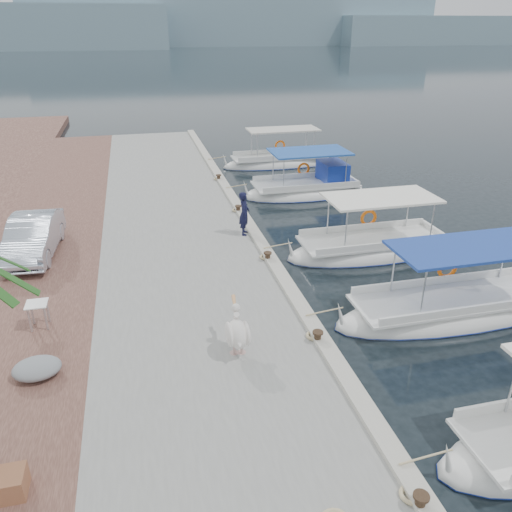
{
  "coord_description": "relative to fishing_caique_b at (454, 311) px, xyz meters",
  "views": [
    {
      "loc": [
        -4.4,
        -13.51,
        7.93
      ],
      "look_at": [
        -1.0,
        0.52,
        1.2
      ],
      "focal_mm": 35.0,
      "sensor_mm": 36.0,
      "label": 1
    }
  ],
  "objects": [
    {
      "name": "pelican",
      "position": [
        -6.83,
        -1.05,
        0.99
      ],
      "size": [
        0.6,
        1.53,
        1.19
      ],
      "color": "tan",
      "rests_on": "concrete_quay"
    },
    {
      "name": "fisherman",
      "position": [
        -5.0,
        6.5,
        1.22
      ],
      "size": [
        0.55,
        0.7,
        1.69
      ],
      "primitive_type": "imported",
      "rotation": [
        0.0,
        0.0,
        1.31
      ],
      "color": "black",
      "rests_on": "concrete_quay"
    },
    {
      "name": "distant_hills",
      "position": [
        25.21,
        203.91,
        7.49
      ],
      "size": [
        330.0,
        60.0,
        18.0
      ],
      "color": "#7593A2",
      "rests_on": "ground"
    },
    {
      "name": "cobblestone_strip",
      "position": [
        -12.4,
        7.42,
        0.13
      ],
      "size": [
        4.0,
        40.0,
        0.5
      ],
      "primitive_type": "cube",
      "color": "brown",
      "rests_on": "ground"
    },
    {
      "name": "tarp_bundle",
      "position": [
        -11.54,
        -0.81,
        0.58
      ],
      "size": [
        1.1,
        0.9,
        0.4
      ],
      "primitive_type": "ellipsoid",
      "color": "gray",
      "rests_on": "cobblestone_strip"
    },
    {
      "name": "fishing_caique_b",
      "position": [
        0.0,
        0.0,
        0.0
      ],
      "size": [
        7.64,
        2.25,
        2.83
      ],
      "color": "white",
      "rests_on": "ground"
    },
    {
      "name": "folding_table",
      "position": [
        -11.77,
        1.36,
        0.9
      ],
      "size": [
        0.55,
        0.55,
        0.73
      ],
      "color": "silver",
      "rests_on": "cobblestone_strip"
    },
    {
      "name": "fishing_caique_e",
      "position": [
        -0.27,
        17.99,
        0.0
      ],
      "size": [
        7.1,
        2.07,
        2.83
      ],
      "color": "white",
      "rests_on": "ground"
    },
    {
      "name": "wooden_crate",
      "position": [
        -11.5,
        -4.13,
        0.6
      ],
      "size": [
        0.55,
        0.55,
        0.44
      ],
      "primitive_type": "cube",
      "color": "brown",
      "rests_on": "cobblestone_strip"
    },
    {
      "name": "ground",
      "position": [
        -4.4,
        2.42,
        -0.12
      ],
      "size": [
        400.0,
        400.0,
        0.0
      ],
      "primitive_type": "plane",
      "color": "black",
      "rests_on": "ground"
    },
    {
      "name": "fishing_caique_d",
      "position": [
        -0.49,
        12.15,
        0.07
      ],
      "size": [
        6.44,
        2.57,
        2.83
      ],
      "color": "white",
      "rests_on": "ground"
    },
    {
      "name": "mooring_bollards",
      "position": [
        -4.75,
        3.92,
        0.57
      ],
      "size": [
        0.28,
        20.28,
        0.33
      ],
      "color": "black",
      "rests_on": "concrete_quay"
    },
    {
      "name": "parked_car",
      "position": [
        -12.61,
        6.38,
        1.06
      ],
      "size": [
        1.73,
        4.26,
        1.37
      ],
      "primitive_type": "imported",
      "rotation": [
        0.0,
        0.0,
        -0.07
      ],
      "color": "silver",
      "rests_on": "cobblestone_strip"
    },
    {
      "name": "concrete_quay",
      "position": [
        -7.4,
        7.42,
        0.13
      ],
      "size": [
        6.0,
        40.0,
        0.5
      ],
      "primitive_type": "cube",
      "color": "gray",
      "rests_on": "ground"
    },
    {
      "name": "fishing_caique_c",
      "position": [
        -0.45,
        4.69,
        0.0
      ],
      "size": [
        6.74,
        2.33,
        2.83
      ],
      "color": "white",
      "rests_on": "ground"
    },
    {
      "name": "quay_curb",
      "position": [
        -4.62,
        7.42,
        0.44
      ],
      "size": [
        0.44,
        40.0,
        0.12
      ],
      "primitive_type": "cube",
      "color": "#AEAA9A",
      "rests_on": "concrete_quay"
    }
  ]
}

